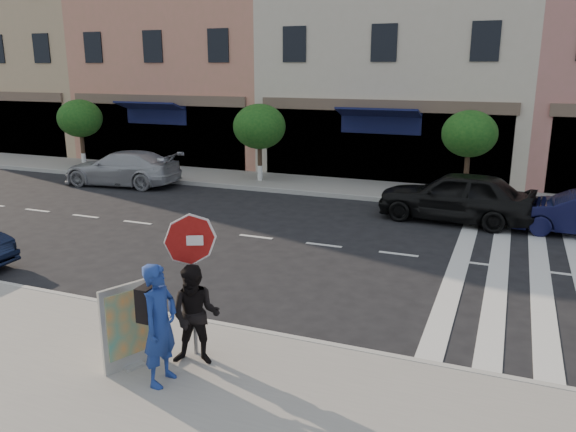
% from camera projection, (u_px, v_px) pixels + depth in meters
% --- Properties ---
extents(ground, '(120.00, 120.00, 0.00)m').
position_uv_depth(ground, '(262.00, 301.00, 11.40)').
color(ground, black).
rests_on(ground, ground).
extents(sidewalk_near, '(60.00, 4.50, 0.15)m').
position_uv_depth(sidewalk_near, '(153.00, 394.00, 8.01)').
color(sidewalk_near, gray).
rests_on(sidewalk_near, ground).
extents(sidewalk_far, '(60.00, 3.00, 0.15)m').
position_uv_depth(sidewalk_far, '(382.00, 191.00, 21.24)').
color(sidewalk_far, gray).
rests_on(sidewalk_far, ground).
extents(building_west_far, '(12.00, 9.00, 12.00)m').
position_uv_depth(building_west_far, '(41.00, 43.00, 33.04)').
color(building_west_far, tan).
rests_on(building_west_far, ground).
extents(building_west_mid, '(10.00, 9.00, 14.00)m').
position_uv_depth(building_west_mid, '(203.00, 19.00, 28.81)').
color(building_west_mid, tan).
rests_on(building_west_mid, ground).
extents(building_centre, '(11.00, 9.00, 11.00)m').
position_uv_depth(building_centre, '(406.00, 47.00, 25.41)').
color(building_centre, beige).
rests_on(building_centre, ground).
extents(street_tree_wa, '(2.00, 2.00, 3.05)m').
position_uv_depth(street_tree_wa, '(80.00, 119.00, 25.54)').
color(street_tree_wa, '#473323').
rests_on(street_tree_wa, sidewalk_far).
extents(street_tree_wb, '(2.10, 2.10, 3.06)m').
position_uv_depth(street_tree_wb, '(259.00, 127.00, 22.29)').
color(street_tree_wb, '#473323').
rests_on(street_tree_wb, sidewalk_far).
extents(street_tree_c, '(1.90, 1.90, 3.04)m').
position_uv_depth(street_tree_c, '(469.00, 134.00, 19.39)').
color(street_tree_c, '#473323').
rests_on(street_tree_c, sidewalk_far).
extents(stop_sign, '(0.76, 0.37, 2.33)m').
position_uv_depth(stop_sign, '(191.00, 253.00, 8.56)').
color(stop_sign, gray).
rests_on(stop_sign, sidewalk_near).
extents(photographer, '(0.44, 0.66, 1.82)m').
position_uv_depth(photographer, '(160.00, 324.00, 7.97)').
color(photographer, navy).
rests_on(photographer, sidewalk_near).
extents(walker, '(0.92, 0.81, 1.59)m').
position_uv_depth(walker, '(196.00, 315.00, 8.53)').
color(walker, black).
rests_on(walker, sidewalk_near).
extents(poster_board, '(0.41, 0.82, 1.34)m').
position_uv_depth(poster_board, '(129.00, 327.00, 8.47)').
color(poster_board, beige).
rests_on(poster_board, sidewalk_near).
extents(car_far_left, '(4.91, 2.38, 1.38)m').
position_uv_depth(car_far_left, '(122.00, 168.00, 22.47)').
color(car_far_left, '#A5A5AA').
rests_on(car_far_left, ground).
extents(car_far_mid, '(4.78, 2.26, 1.58)m').
position_uv_depth(car_far_mid, '(456.00, 196.00, 17.13)').
color(car_far_mid, black).
rests_on(car_far_mid, ground).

